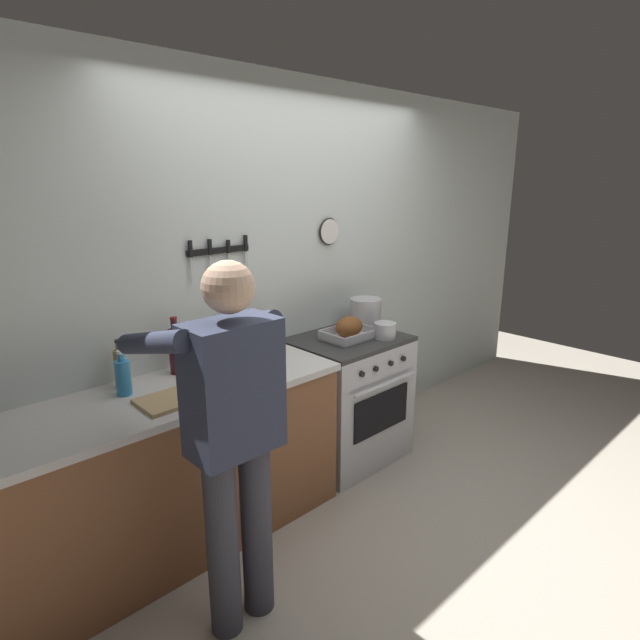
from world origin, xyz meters
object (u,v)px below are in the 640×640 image
bottle_cooking_oil (267,335)px  bottle_vinegar (120,367)px  person_cook (232,428)px  stock_pot (366,313)px  bottle_soy_sauce (264,347)px  bottle_dish_soap (123,376)px  saucepan (385,330)px  bottle_olive_oil (230,342)px  roasting_pan (349,329)px  cutting_board (176,398)px  bottle_wine_red (176,350)px  stove (347,398)px

bottle_cooking_oil → bottle_vinegar: size_ratio=0.95×
person_cook → stock_pot: size_ratio=7.39×
stock_pot → bottle_cooking_oil: size_ratio=0.91×
bottle_soy_sauce → bottle_cooking_oil: 0.16m
stock_pot → bottle_cooking_oil: 0.85m
bottle_dish_soap → bottle_soy_sauce: bearing=-4.5°
saucepan → bottle_olive_oil: bottle_olive_oil is taller
roasting_pan → bottle_olive_oil: bearing=168.3°
stock_pot → bottle_cooking_oil: (-0.85, 0.07, -0.01)m
stock_pot → cutting_board: (-1.65, -0.22, -0.10)m
roasting_pan → bottle_wine_red: (-1.17, 0.22, 0.07)m
stove → bottle_dish_soap: 1.62m
bottle_wine_red → bottle_cooking_oil: 0.61m
saucepan → roasting_pan: bearing=140.5°
person_cook → saucepan: bearing=-84.5°
roasting_pan → bottle_cooking_oil: bottle_cooking_oil is taller
bottle_dish_soap → bottle_olive_oil: (0.67, 0.04, 0.02)m
bottle_cooking_oil → bottle_vinegar: (-0.92, 0.06, 0.01)m
person_cook → bottle_cooking_oil: size_ratio=6.71×
stove → bottle_olive_oil: size_ratio=3.12×
stove → person_cook: person_cook is taller
person_cook → stove: bearing=-76.3°
bottle_olive_oil → saucepan: bearing=-17.8°
bottle_soy_sauce → bottle_olive_oil: 0.20m
stove → bottle_vinegar: 1.61m
bottle_cooking_oil → person_cook: bearing=-135.0°
bottle_wine_red → bottle_soy_sauce: bearing=-17.2°
stove → stock_pot: 0.63m
roasting_pan → bottle_wine_red: size_ratio=1.08×
bottle_vinegar → cutting_board: bearing=-70.8°
cutting_board → bottle_dish_soap: 0.30m
bottle_dish_soap → bottle_vinegar: bearing=73.5°
bottle_wine_red → bottle_dish_soap: bearing=-165.5°
cutting_board → bottle_olive_oil: size_ratio=1.25×
stock_pot → bottle_vinegar: 1.78m
bottle_wine_red → bottle_vinegar: bottle_wine_red is taller
saucepan → cutting_board: (-1.55, 0.05, -0.04)m
person_cook → roasting_pan: (1.38, 0.64, 0.02)m
roasting_pan → cutting_board: roasting_pan is taller
roasting_pan → cutting_board: 1.36m
bottle_soy_sauce → bottle_cooking_oil: bearing=45.6°
bottle_olive_oil → stock_pot: bearing=-3.3°
person_cook → bottle_dish_soap: bearing=-1.5°
person_cook → roasting_pan: size_ratio=4.72×
bottle_cooking_oil → bottle_vinegar: bearing=176.5°
stock_pot → bottle_dish_soap: (-1.80, 0.02, -0.01)m
bottle_soy_sauce → bottle_vinegar: size_ratio=0.75×
saucepan → cutting_board: saucepan is taller
bottle_wine_red → bottle_olive_oil: bottle_wine_red is taller
bottle_wine_red → stove: bearing=-9.8°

